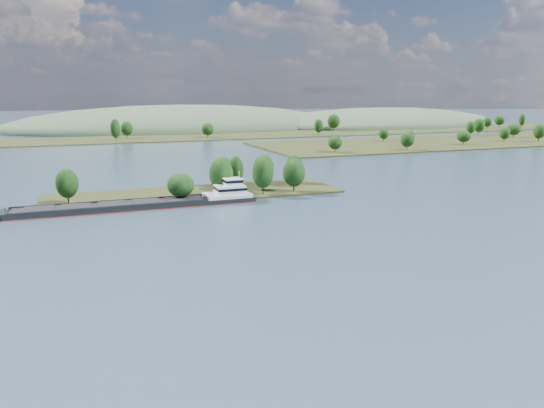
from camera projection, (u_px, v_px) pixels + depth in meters
name	position (u px, v px, depth m)	size (l,w,h in m)	color
ground	(250.00, 239.00, 127.68)	(1800.00, 1800.00, 0.00)	#334759
tree_island	(216.00, 182.00, 182.76)	(100.00, 31.66, 14.08)	#292F15
right_bank	(482.00, 140.00, 372.13)	(320.00, 90.00, 14.69)	#292F15
back_shoreline	(141.00, 138.00, 386.42)	(900.00, 60.00, 16.56)	#292F15
hill_east	(384.00, 125.00, 537.78)	(260.00, 140.00, 36.00)	#3F563B
hill_west	(182.00, 128.00, 495.74)	(320.00, 160.00, 44.00)	#3F563B
cargo_barge	(153.00, 203.00, 163.05)	(75.46, 9.54, 10.20)	black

